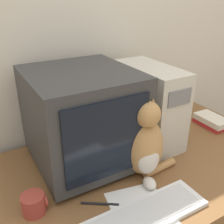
# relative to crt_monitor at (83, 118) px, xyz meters

# --- Properties ---
(wall_back) EXTENTS (7.00, 0.05, 2.50)m
(wall_back) POSITION_rel_crt_monitor_xyz_m (0.18, 0.32, 0.31)
(wall_back) COLOR beige
(wall_back) RESTS_ON ground_plane
(desk) EXTENTS (1.59, 0.82, 0.71)m
(desk) POSITION_rel_crt_monitor_xyz_m (0.18, -0.15, -0.58)
(desk) COLOR brown
(desk) RESTS_ON ground_plane
(crt_monitor) EXTENTS (0.44, 0.47, 0.43)m
(crt_monitor) POSITION_rel_crt_monitor_xyz_m (0.00, 0.00, 0.00)
(crt_monitor) COLOR #333333
(crt_monitor) RESTS_ON desk
(computer_tower) EXTENTS (0.18, 0.41, 0.40)m
(computer_tower) POSITION_rel_crt_monitor_xyz_m (0.38, 0.01, -0.02)
(computer_tower) COLOR beige
(computer_tower) RESTS_ON desk
(keyboard) EXTENTS (0.47, 0.15, 0.02)m
(keyboard) POSITION_rel_crt_monitor_xyz_m (0.05, -0.42, -0.21)
(keyboard) COLOR silver
(keyboard) RESTS_ON desk
(cat) EXTENTS (0.27, 0.27, 0.36)m
(cat) POSITION_rel_crt_monitor_xyz_m (0.18, -0.21, -0.08)
(cat) COLOR #B7844C
(cat) RESTS_ON desk
(book_stack) EXTENTS (0.12, 0.20, 0.06)m
(book_stack) POSITION_rel_crt_monitor_xyz_m (0.80, -0.06, -0.19)
(book_stack) COLOR red
(book_stack) RESTS_ON desk
(pen) EXTENTS (0.13, 0.09, 0.01)m
(pen) POSITION_rel_crt_monitor_xyz_m (-0.07, -0.29, -0.22)
(pen) COLOR black
(pen) RESTS_ON desk
(paper_sheet) EXTENTS (0.26, 0.33, 0.00)m
(paper_sheet) POSITION_rel_crt_monitor_xyz_m (0.04, -0.41, -0.22)
(paper_sheet) COLOR white
(paper_sheet) RESTS_ON desk
(mug) EXTENTS (0.09, 0.08, 0.08)m
(mug) POSITION_rel_crt_monitor_xyz_m (-0.29, -0.20, -0.19)
(mug) COLOR #9E382D
(mug) RESTS_ON desk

